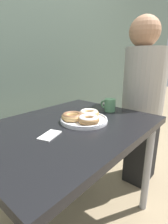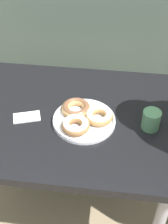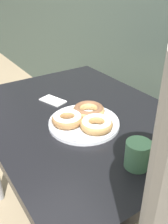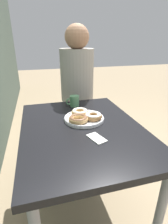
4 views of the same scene
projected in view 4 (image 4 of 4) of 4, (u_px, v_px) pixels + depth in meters
ground_plane at (126, 195)px, 1.52m from camera, size 14.00×14.00×0.00m
dining_table at (82, 138)px, 1.17m from camera, size 1.02×0.77×0.73m
donut_plate at (84, 117)px, 1.21m from camera, size 0.29×0.28×0.06m
coffee_mug at (74, 101)px, 1.46m from camera, size 0.08×0.11×0.09m
person_figure at (77, 93)px, 1.81m from camera, size 0.37×0.33×1.38m
napkin at (97, 138)px, 1.00m from camera, size 0.13×0.10×0.01m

